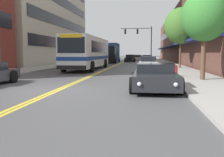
% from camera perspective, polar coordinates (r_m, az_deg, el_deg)
% --- Properties ---
extents(ground_plane, '(240.00, 240.00, 0.00)m').
position_cam_1_polar(ground_plane, '(48.01, 2.71, 3.82)').
color(ground_plane, '#4C4C4F').
extents(sidewalk_left, '(3.27, 106.00, 0.14)m').
position_cam_1_polar(sidewalk_left, '(49.10, -5.63, 3.92)').
color(sidewalk_left, '#9E9B96').
rests_on(sidewalk_left, ground_plane).
extents(sidewalk_right, '(3.27, 106.00, 0.14)m').
position_cam_1_polar(sidewalk_right, '(47.96, 11.26, 3.79)').
color(sidewalk_right, '#9E9B96').
rests_on(sidewalk_right, ground_plane).
extents(centre_line, '(0.34, 106.00, 0.01)m').
position_cam_1_polar(centre_line, '(48.01, 2.71, 3.82)').
color(centre_line, yellow).
rests_on(centre_line, ground_plane).
extents(storefront_row_right, '(9.10, 68.00, 9.48)m').
position_cam_1_polar(storefront_row_right, '(48.79, 18.35, 9.13)').
color(storefront_row_right, brown).
rests_on(storefront_row_right, ground_plane).
extents(city_bus, '(2.82, 12.11, 3.22)m').
position_cam_1_polar(city_bus, '(25.97, -5.45, 6.13)').
color(city_bus, silver).
rests_on(city_bus, ground_plane).
extents(car_red_parked_left_mid, '(2.06, 4.50, 1.27)m').
position_cam_1_polar(car_red_parked_left_mid, '(43.24, -3.60, 4.38)').
color(car_red_parked_left_mid, maroon).
rests_on(car_red_parked_left_mid, ground_plane).
extents(car_charcoal_parked_right_foreground, '(2.16, 4.74, 1.19)m').
position_cam_1_polar(car_charcoal_parked_right_foreground, '(11.66, 9.74, 0.38)').
color(car_charcoal_parked_right_foreground, '#232328').
rests_on(car_charcoal_parked_right_foreground, ground_plane).
extents(car_silver_parked_right_mid, '(2.21, 4.78, 1.33)m').
position_cam_1_polar(car_silver_parked_right_mid, '(45.49, 8.00, 4.43)').
color(car_silver_parked_right_mid, '#B7B7BC').
rests_on(car_silver_parked_right_mid, ground_plane).
extents(car_white_parked_right_far, '(2.14, 4.88, 1.32)m').
position_cam_1_polar(car_white_parked_right_far, '(27.32, 8.26, 3.54)').
color(car_white_parked_right_far, white).
rests_on(car_white_parked_right_far, ground_plane).
extents(car_slate_blue_parked_right_end, '(2.07, 4.62, 1.18)m').
position_cam_1_polar(car_slate_blue_parked_right_end, '(34.71, 8.09, 3.95)').
color(car_slate_blue_parked_right_end, '#475675').
rests_on(car_slate_blue_parked_right_end, ground_plane).
extents(car_navy_moving_lead, '(2.02, 4.49, 1.24)m').
position_cam_1_polar(car_navy_moving_lead, '(68.31, 5.66, 4.87)').
color(car_navy_moving_lead, '#19234C').
rests_on(car_navy_moving_lead, ground_plane).
extents(car_champagne_moving_second, '(2.08, 4.83, 1.25)m').
position_cam_1_polar(car_champagne_moving_second, '(59.37, 6.02, 4.73)').
color(car_champagne_moving_second, beige).
rests_on(car_champagne_moving_second, ground_plane).
extents(car_black_moving_third, '(2.02, 4.85, 1.40)m').
position_cam_1_polar(car_black_moving_third, '(48.85, 4.15, 4.60)').
color(car_black_moving_third, black).
rests_on(car_black_moving_third, ground_plane).
extents(box_truck, '(2.68, 7.73, 3.39)m').
position_cam_1_polar(box_truck, '(43.44, -0.30, 5.89)').
color(box_truck, black).
rests_on(box_truck, ground_plane).
extents(traffic_signal_mast, '(6.01, 0.38, 6.79)m').
position_cam_1_polar(traffic_signal_mast, '(49.16, 6.64, 9.46)').
color(traffic_signal_mast, '#47474C').
rests_on(traffic_signal_mast, ground_plane).
extents(street_tree_right_near, '(2.63, 2.63, 5.08)m').
position_cam_1_polar(street_tree_right_near, '(15.47, 20.44, 13.20)').
color(street_tree_right_near, brown).
rests_on(street_tree_right_near, sidewalk_right).
extents(street_tree_right_mid, '(3.39, 3.39, 6.22)m').
position_cam_1_polar(street_tree_right_mid, '(27.28, 15.47, 11.53)').
color(street_tree_right_mid, brown).
rests_on(street_tree_right_mid, sidewalk_right).
extents(fire_hydrant, '(0.32, 0.24, 0.77)m').
position_cam_1_polar(fire_hydrant, '(17.07, 14.34, 1.78)').
color(fire_hydrant, red).
rests_on(fire_hydrant, sidewalk_right).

